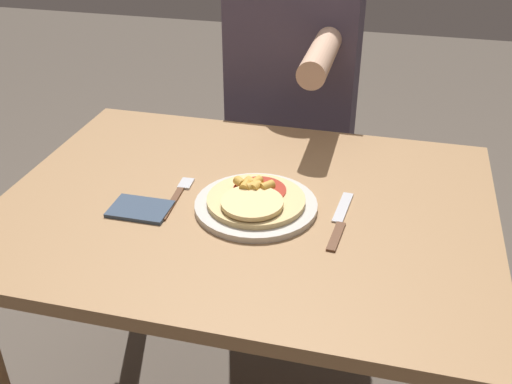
{
  "coord_description": "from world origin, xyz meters",
  "views": [
    {
      "loc": [
        0.29,
        -1.05,
        1.4
      ],
      "look_at": [
        0.03,
        -0.02,
        0.77
      ],
      "focal_mm": 42.0,
      "sensor_mm": 36.0,
      "label": 1
    }
  ],
  "objects": [
    {
      "name": "dining_table",
      "position": [
        0.0,
        0.0,
        0.61
      ],
      "size": [
        1.05,
        0.79,
        0.73
      ],
      "color": "#9E754C",
      "rests_on": "ground_plane"
    },
    {
      "name": "plate",
      "position": [
        0.03,
        -0.02,
        0.73
      ],
      "size": [
        0.26,
        0.26,
        0.01
      ],
      "color": "beige",
      "rests_on": "dining_table"
    },
    {
      "name": "pizza",
      "position": [
        0.03,
        -0.02,
        0.75
      ],
      "size": [
        0.21,
        0.21,
        0.04
      ],
      "color": "#DBBC7A",
      "rests_on": "plate"
    },
    {
      "name": "fork",
      "position": [
        -0.15,
        -0.01,
        0.73
      ],
      "size": [
        0.03,
        0.18,
        0.0
      ],
      "color": "brown",
      "rests_on": "dining_table"
    },
    {
      "name": "knife",
      "position": [
        0.21,
        -0.03,
        0.73
      ],
      "size": [
        0.03,
        0.22,
        0.0
      ],
      "color": "brown",
      "rests_on": "dining_table"
    },
    {
      "name": "napkin",
      "position": [
        -0.2,
        -0.09,
        0.73
      ],
      "size": [
        0.12,
        0.09,
        0.01
      ],
      "color": "#38475B",
      "rests_on": "dining_table"
    },
    {
      "name": "person_diner",
      "position": [
        -0.02,
        0.66,
        0.75
      ],
      "size": [
        0.38,
        0.52,
        1.26
      ],
      "color": "#2D2D38",
      "rests_on": "ground_plane"
    }
  ]
}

